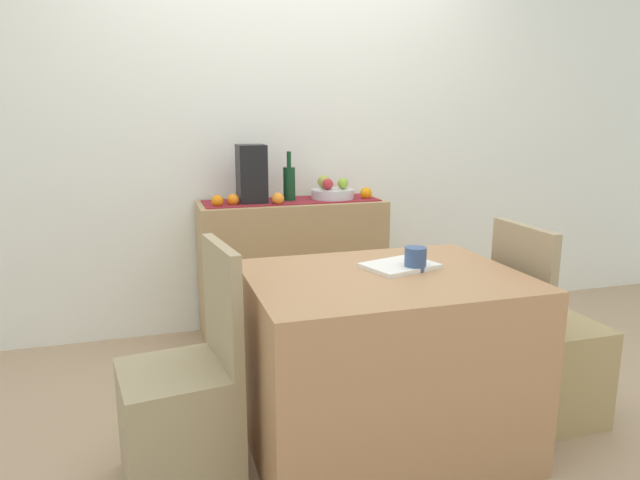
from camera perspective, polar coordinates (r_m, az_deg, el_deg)
ground_plane at (r=2.87m, az=2.33°, el=-15.93°), size 6.40×6.40×0.02m
room_wall_rear at (r=3.66m, az=-3.71°, el=12.33°), size 6.40×0.06×2.70m
sideboard_console at (r=3.53m, az=-2.81°, el=-2.90°), size 1.11×0.42×0.84m
table_runner at (r=3.44m, az=-2.88°, el=3.93°), size 1.04×0.32×0.01m
fruit_bowl at (r=3.51m, az=1.26°, el=4.62°), size 0.26×0.26×0.06m
apple_right at (r=3.52m, az=2.30°, el=5.66°), size 0.07×0.07×0.07m
apple_upper at (r=3.48m, az=0.78°, el=5.58°), size 0.07×0.07×0.07m
apple_left at (r=3.56m, az=0.39°, el=5.83°), size 0.08×0.08×0.08m
wine_bottle at (r=3.43m, az=-3.08°, el=5.70°), size 0.07×0.07×0.30m
coffee_maker at (r=3.37m, az=-6.83°, el=6.54°), size 0.16×0.18×0.34m
orange_loose_end at (r=3.53m, az=4.61°, el=4.66°), size 0.07×0.07×0.07m
orange_loose_near_bowl at (r=3.31m, az=-8.66°, el=3.99°), size 0.07×0.07×0.07m
orange_loose_mid at (r=3.31m, az=-4.21°, el=4.13°), size 0.07×0.07×0.07m
orange_loose_far at (r=3.28m, az=-10.18°, el=3.86°), size 0.07×0.07×0.07m
dining_table at (r=2.39m, az=6.26°, el=-12.00°), size 1.06×0.81×0.74m
open_book at (r=2.36m, az=7.95°, el=-2.56°), size 0.33×0.28×0.02m
coffee_cup at (r=2.32m, az=9.48°, el=-1.87°), size 0.09×0.09×0.10m
chair_near_window at (r=2.27m, az=-13.47°, el=-16.55°), size 0.45×0.45×0.90m
chair_by_corner at (r=2.82m, az=21.57°, el=-11.22°), size 0.40×0.40×0.90m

